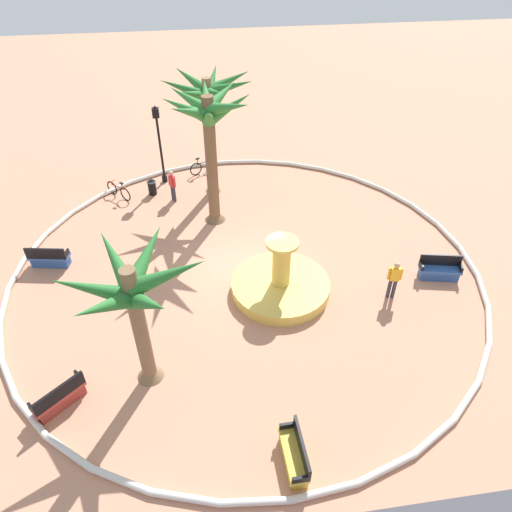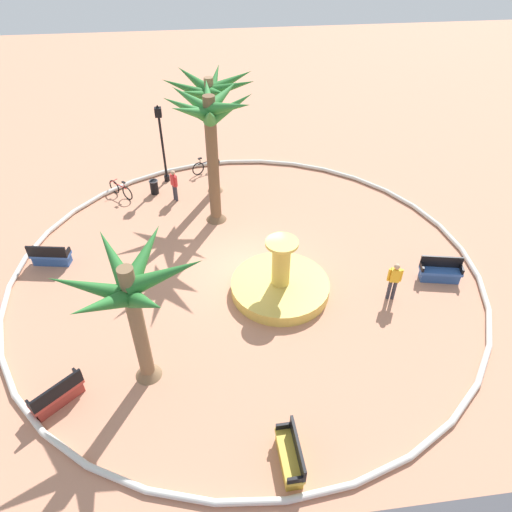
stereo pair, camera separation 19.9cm
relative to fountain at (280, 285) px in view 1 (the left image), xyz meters
The scene contains 16 objects.
ground_plane 1.88m from the fountain, 52.07° to the right, with size 80.00×80.00×0.00m, color tan.
plaza_curb 1.86m from the fountain, 52.07° to the right, with size 18.60×18.60×0.20m, color silver.
fountain is the anchor object (origin of this frame).
palm_tree_near_fountain 7.05m from the fountain, 67.83° to the right, with size 3.73×3.81×6.07m.
palm_tree_by_curb 6.60m from the fountain, 34.38° to the left, with size 4.19×3.90×4.70m.
palm_tree_mid_plaza 9.12m from the fountain, 75.70° to the right, with size 4.23×4.18×5.93m.
bench_east 9.43m from the fountain, 17.45° to the right, with size 1.66×0.77×1.00m.
bench_west 6.32m from the fountain, behind, with size 1.67×0.82×1.00m.
bench_north 8.41m from the fountain, 28.53° to the left, with size 1.54×1.43×1.00m.
bench_southeast 6.80m from the fountain, 82.69° to the left, with size 0.55×1.61×1.00m.
lamppost 10.39m from the fountain, 63.97° to the right, with size 0.32×0.32×4.07m.
trash_bin 9.41m from the fountain, 57.52° to the right, with size 0.46×0.46×0.73m.
bicycle_red_frame 10.11m from the fountain, 76.39° to the right, with size 1.52×0.91×0.94m.
bicycle_by_lamppost 10.30m from the fountain, 49.62° to the right, with size 1.25×1.26×0.94m.
person_cyclist_photo 8.22m from the fountain, 60.85° to the right, with size 0.34×0.47×1.61m.
person_pedestrian_stroll 4.19m from the fountain, 167.47° to the left, with size 0.52×0.27×1.66m.
Camera 1 is at (1.63, 14.34, 12.26)m, focal length 32.76 mm.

